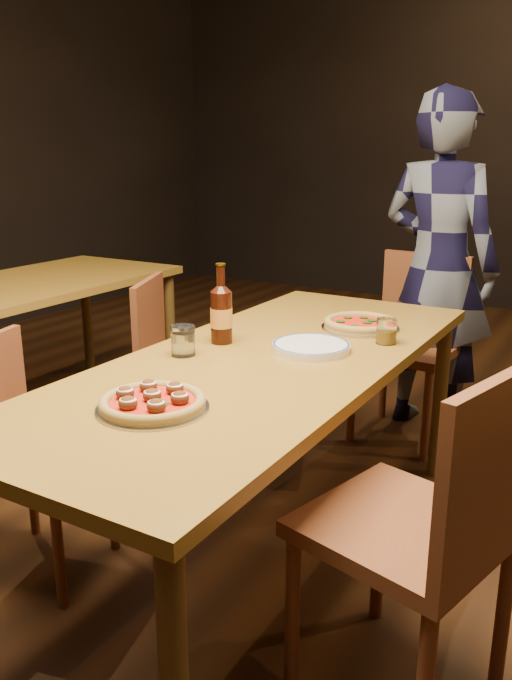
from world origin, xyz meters
The scene contains 13 objects.
ground centered at (0.00, 0.00, 0.00)m, with size 9.00×9.00×0.00m, color black.
table_main centered at (0.00, 0.00, 0.68)m, with size 0.80×2.00×0.75m.
chair_main_nw centered at (-0.62, -0.42, 0.42)m, with size 0.39×0.39×0.85m, color #5C3418, non-canonical shape.
chair_main_sw centered at (-0.70, 0.55, 0.44)m, with size 0.41×0.41×0.88m, color #5C3418, non-canonical shape.
chair_main_e centered at (0.59, -0.32, 0.49)m, with size 0.46×0.46×0.98m, color #5C3418, non-canonical shape.
chair_end centered at (0.08, 1.26, 0.48)m, with size 0.44×0.44×0.95m, color #5C3418, non-canonical shape.
pizza_meatball centered at (-0.02, -0.54, 0.77)m, with size 0.29×0.29×0.05m.
pizza_margherita centered at (0.13, 0.50, 0.77)m, with size 0.29×0.29×0.04m.
plate_stack centered at (0.10, 0.14, 0.76)m, with size 0.26×0.26×0.02m, color white.
beer_bottle centered at (-0.21, 0.07, 0.85)m, with size 0.08×0.08×0.27m.
water_glass centered at (-0.24, -0.12, 0.80)m, with size 0.08×0.08×0.10m, color white.
amber_glass centered at (0.29, 0.36, 0.79)m, with size 0.07×0.07×0.09m, color #926B10.
diner centered at (0.14, 1.48, 0.84)m, with size 0.62×0.40×1.69m, color black.
Camera 1 is at (1.03, -1.78, 1.39)m, focal length 35.00 mm.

